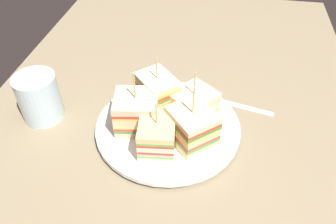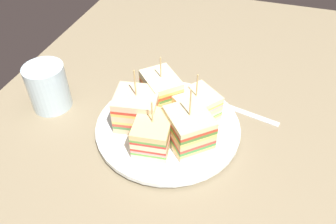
{
  "view_description": "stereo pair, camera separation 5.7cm",
  "coord_description": "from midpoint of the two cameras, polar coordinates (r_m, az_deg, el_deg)",
  "views": [
    {
      "loc": [
        -41.33,
        -7.19,
        42.73
      ],
      "look_at": [
        0.0,
        0.0,
        4.54
      ],
      "focal_mm": 35.79,
      "sensor_mm": 36.0,
      "label": 1
    },
    {
      "loc": [
        -39.98,
        -12.69,
        42.73
      ],
      "look_at": [
        0.0,
        0.0,
        4.54
      ],
      "focal_mm": 35.79,
      "sensor_mm": 36.0,
      "label": 2
    }
  ],
  "objects": [
    {
      "name": "ground_plane",
      "position": [
        0.6,
        -2.69,
        -3.94
      ],
      "size": [
        120.26,
        72.44,
        1.8
      ],
      "primitive_type": "cube",
      "color": "#817257"
    },
    {
      "name": "sandwich_wedge_0",
      "position": [
        0.6,
        -4.5,
        3.2
      ],
      "size": [
        8.99,
        8.92,
        10.6
      ],
      "rotation": [
        0.0,
        0.0,
        3.9
      ],
      "color": "#D6C388",
      "rests_on": "plate"
    },
    {
      "name": "sandwich_wedge_2",
      "position": [
        0.53,
        -4.9,
        -4.0
      ],
      "size": [
        7.87,
        6.44,
        9.21
      ],
      "rotation": [
        0.0,
        0.0,
        6.4
      ],
      "color": "beige",
      "rests_on": "plate"
    },
    {
      "name": "chip_pile",
      "position": [
        0.57,
        -2.17,
        -1.72
      ],
      "size": [
        6.52,
        7.25,
        3.79
      ],
      "color": "#D4BB66",
      "rests_on": "plate"
    },
    {
      "name": "spoon",
      "position": [
        0.66,
        5.83,
        2.16
      ],
      "size": [
        5.21,
        14.98,
        1.0
      ],
      "rotation": [
        0.0,
        0.0,
        1.35
      ],
      "color": "silver",
      "rests_on": "ground_plane"
    },
    {
      "name": "sandwich_wedge_1",
      "position": [
        0.57,
        -8.14,
        -0.13
      ],
      "size": [
        7.69,
        8.21,
        11.17
      ],
      "rotation": [
        0.0,
        0.0,
        4.87
      ],
      "color": "#D3B789",
      "rests_on": "plate"
    },
    {
      "name": "sandwich_wedge_4",
      "position": [
        0.59,
        1.59,
        1.23
      ],
      "size": [
        9.59,
        9.44,
        9.27
      ],
      "rotation": [
        0.0,
        0.0,
        8.74
      ],
      "color": "beige",
      "rests_on": "plate"
    },
    {
      "name": "sandwich_wedge_3",
      "position": [
        0.54,
        1.08,
        -2.64
      ],
      "size": [
        9.58,
        9.47,
        11.16
      ],
      "rotation": [
        0.0,
        0.0,
        6.99
      ],
      "color": "beige",
      "rests_on": "plate"
    },
    {
      "name": "plate",
      "position": [
        0.59,
        -2.74,
        -2.71
      ],
      "size": [
        25.32,
        25.32,
        1.54
      ],
      "color": "white",
      "rests_on": "ground_plane"
    },
    {
      "name": "drinking_glass",
      "position": [
        0.66,
        -23.22,
        1.82
      ],
      "size": [
        7.37,
        7.37,
        8.8
      ],
      "color": "silver",
      "rests_on": "ground_plane"
    }
  ]
}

